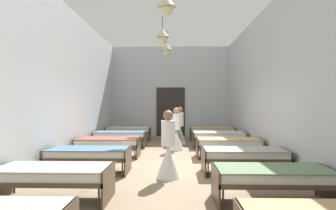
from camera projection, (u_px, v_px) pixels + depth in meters
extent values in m
cube|color=#8C755B|center=(167.00, 166.00, 7.23)|extent=(6.32, 13.05, 0.10)
cube|color=silver|center=(171.00, 91.00, 13.54)|extent=(6.12, 0.20, 4.43)
cube|color=silver|center=(57.00, 81.00, 7.29)|extent=(0.20, 12.45, 4.43)
cube|color=silver|center=(279.00, 81.00, 7.14)|extent=(0.20, 12.45, 4.43)
cube|color=#2D2823|center=(171.00, 112.00, 13.43)|extent=(1.40, 0.06, 2.40)
cone|color=beige|center=(166.00, 1.00, 6.11)|extent=(0.44, 0.44, 0.28)
sphere|color=beige|center=(166.00, 10.00, 6.12)|extent=(0.28, 0.28, 0.28)
cylinder|color=brown|center=(162.00, 20.00, 8.30)|extent=(0.02, 0.02, 0.49)
cone|color=beige|center=(162.00, 33.00, 8.30)|extent=(0.44, 0.44, 0.28)
sphere|color=beige|center=(162.00, 40.00, 8.30)|extent=(0.28, 0.28, 0.28)
cylinder|color=brown|center=(167.00, 37.00, 10.47)|extent=(0.02, 0.02, 0.46)
cone|color=beige|center=(167.00, 46.00, 10.48)|extent=(0.44, 0.44, 0.28)
sphere|color=beige|center=(167.00, 52.00, 10.48)|extent=(0.28, 0.28, 0.28)
cylinder|color=#473828|center=(14.00, 184.00, 4.90)|extent=(0.03, 0.03, 0.34)
cylinder|color=#473828|center=(99.00, 199.00, 4.13)|extent=(0.03, 0.03, 0.34)
cylinder|color=#473828|center=(110.00, 184.00, 4.85)|extent=(0.03, 0.03, 0.34)
cube|color=#473828|center=(53.00, 178.00, 4.51)|extent=(1.90, 0.84, 0.07)
cube|color=#473828|center=(109.00, 184.00, 4.49)|extent=(0.04, 0.84, 0.57)
cube|color=silver|center=(53.00, 172.00, 4.51)|extent=(1.82, 0.78, 0.14)
cube|color=#9E9E93|center=(53.00, 167.00, 4.51)|extent=(1.86, 0.82, 0.02)
cylinder|color=#473828|center=(223.00, 200.00, 4.08)|extent=(0.03, 0.03, 0.34)
cylinder|color=#473828|center=(216.00, 185.00, 4.80)|extent=(0.03, 0.03, 0.34)
cylinder|color=#473828|center=(315.00, 186.00, 4.76)|extent=(0.03, 0.03, 0.34)
cube|color=#473828|center=(273.00, 180.00, 4.42)|extent=(1.90, 0.84, 0.07)
cube|color=#473828|center=(216.00, 185.00, 4.44)|extent=(0.04, 0.84, 0.57)
cube|color=#473828|center=(331.00, 186.00, 4.39)|extent=(0.04, 0.84, 0.57)
cube|color=silver|center=(273.00, 173.00, 4.42)|extent=(1.82, 0.78, 0.14)
cube|color=slate|center=(273.00, 168.00, 4.42)|extent=(1.86, 0.82, 0.02)
cylinder|color=#473828|center=(44.00, 169.00, 6.02)|extent=(0.03, 0.03, 0.34)
cylinder|color=#473828|center=(58.00, 162.00, 6.74)|extent=(0.03, 0.03, 0.34)
cylinder|color=#473828|center=(122.00, 169.00, 5.97)|extent=(0.03, 0.03, 0.34)
cylinder|color=#473828|center=(128.00, 162.00, 6.69)|extent=(0.03, 0.03, 0.34)
cube|color=#473828|center=(88.00, 157.00, 6.35)|extent=(1.90, 0.84, 0.07)
cube|color=#473828|center=(49.00, 160.00, 6.38)|extent=(0.04, 0.84, 0.57)
cube|color=#473828|center=(128.00, 160.00, 6.33)|extent=(0.04, 0.84, 0.57)
cube|color=silver|center=(88.00, 152.00, 6.35)|extent=(1.82, 0.78, 0.14)
cube|color=slate|center=(88.00, 149.00, 6.35)|extent=(1.86, 0.82, 0.02)
cylinder|color=#473828|center=(208.00, 170.00, 5.92)|extent=(0.03, 0.03, 0.34)
cylinder|color=#473828|center=(205.00, 163.00, 6.64)|extent=(0.03, 0.03, 0.34)
cylinder|color=#473828|center=(289.00, 170.00, 5.88)|extent=(0.03, 0.03, 0.34)
cylinder|color=#473828|center=(276.00, 163.00, 6.60)|extent=(0.03, 0.03, 0.34)
cube|color=#473828|center=(244.00, 157.00, 6.26)|extent=(1.90, 0.84, 0.07)
cube|color=#473828|center=(204.00, 161.00, 6.28)|extent=(0.04, 0.84, 0.57)
cube|color=#473828|center=(285.00, 161.00, 6.24)|extent=(0.04, 0.84, 0.57)
cube|color=silver|center=(244.00, 153.00, 6.26)|extent=(1.82, 0.78, 0.14)
cube|color=#9E9E93|center=(244.00, 149.00, 6.26)|extent=(1.86, 0.82, 0.02)
cylinder|color=#473828|center=(75.00, 153.00, 7.86)|extent=(0.03, 0.03, 0.34)
cylinder|color=#473828|center=(83.00, 149.00, 8.58)|extent=(0.03, 0.03, 0.34)
cylinder|color=#473828|center=(135.00, 154.00, 7.81)|extent=(0.03, 0.03, 0.34)
cylinder|color=#473828|center=(138.00, 149.00, 8.53)|extent=(0.03, 0.03, 0.34)
cube|color=#473828|center=(108.00, 145.00, 8.20)|extent=(1.90, 0.84, 0.07)
cube|color=#473828|center=(77.00, 147.00, 8.22)|extent=(0.04, 0.84, 0.57)
cube|color=#473828|center=(139.00, 148.00, 8.17)|extent=(0.04, 0.84, 0.57)
cube|color=white|center=(108.00, 141.00, 8.19)|extent=(1.82, 0.78, 0.14)
cube|color=#8C4C47|center=(108.00, 138.00, 8.19)|extent=(1.86, 0.82, 0.02)
cylinder|color=#473828|center=(200.00, 154.00, 7.77)|extent=(0.03, 0.03, 0.34)
cylinder|color=#473828|center=(198.00, 150.00, 8.49)|extent=(0.03, 0.03, 0.34)
cylinder|color=#473828|center=(262.00, 154.00, 7.72)|extent=(0.03, 0.03, 0.34)
cylinder|color=#473828|center=(254.00, 150.00, 8.44)|extent=(0.03, 0.03, 0.34)
cube|color=#473828|center=(228.00, 145.00, 8.10)|extent=(1.90, 0.84, 0.07)
cube|color=#473828|center=(197.00, 148.00, 8.13)|extent=(0.04, 0.84, 0.57)
cube|color=#473828|center=(260.00, 148.00, 8.08)|extent=(0.04, 0.84, 0.57)
cube|color=white|center=(228.00, 141.00, 8.10)|extent=(1.82, 0.78, 0.14)
cube|color=tan|center=(228.00, 139.00, 8.10)|extent=(1.86, 0.82, 0.02)
cylinder|color=#473828|center=(94.00, 144.00, 9.70)|extent=(0.03, 0.03, 0.34)
cylinder|color=#473828|center=(100.00, 141.00, 10.42)|extent=(0.03, 0.03, 0.34)
cylinder|color=#473828|center=(142.00, 144.00, 9.66)|extent=(0.03, 0.03, 0.34)
cylinder|color=#473828|center=(145.00, 141.00, 10.38)|extent=(0.03, 0.03, 0.34)
cube|color=#473828|center=(120.00, 137.00, 10.04)|extent=(1.90, 0.84, 0.07)
cube|color=#473828|center=(95.00, 139.00, 10.06)|extent=(0.04, 0.84, 0.57)
cube|color=#473828|center=(145.00, 139.00, 10.01)|extent=(0.04, 0.84, 0.57)
cube|color=white|center=(120.00, 134.00, 10.04)|extent=(1.82, 0.78, 0.14)
cube|color=slate|center=(120.00, 132.00, 10.04)|extent=(1.86, 0.82, 0.02)
cylinder|color=#473828|center=(195.00, 144.00, 9.61)|extent=(0.03, 0.03, 0.34)
cylinder|color=#473828|center=(194.00, 141.00, 10.33)|extent=(0.03, 0.03, 0.34)
cylinder|color=#473828|center=(245.00, 144.00, 9.56)|extent=(0.03, 0.03, 0.34)
cylinder|color=#473828|center=(240.00, 142.00, 10.28)|extent=(0.03, 0.03, 0.34)
cube|color=#473828|center=(219.00, 137.00, 9.94)|extent=(1.90, 0.84, 0.07)
cube|color=#473828|center=(193.00, 140.00, 9.97)|extent=(0.04, 0.84, 0.57)
cube|color=#473828|center=(244.00, 140.00, 9.92)|extent=(0.04, 0.84, 0.57)
cube|color=white|center=(219.00, 134.00, 9.94)|extent=(1.82, 0.78, 0.14)
cube|color=beige|center=(219.00, 132.00, 9.94)|extent=(1.86, 0.82, 0.02)
cylinder|color=#473828|center=(107.00, 137.00, 11.54)|extent=(0.03, 0.03, 0.34)
cylinder|color=#473828|center=(111.00, 135.00, 12.26)|extent=(0.03, 0.03, 0.34)
cylinder|color=#473828|center=(148.00, 137.00, 11.50)|extent=(0.03, 0.03, 0.34)
cylinder|color=#473828|center=(149.00, 135.00, 12.22)|extent=(0.03, 0.03, 0.34)
cube|color=#473828|center=(129.00, 132.00, 11.88)|extent=(1.90, 0.84, 0.07)
cube|color=#473828|center=(108.00, 134.00, 11.90)|extent=(0.04, 0.84, 0.57)
cube|color=#473828|center=(150.00, 134.00, 11.85)|extent=(0.04, 0.84, 0.57)
cube|color=silver|center=(129.00, 129.00, 11.88)|extent=(1.82, 0.78, 0.14)
cube|color=beige|center=(129.00, 127.00, 11.88)|extent=(1.86, 0.82, 0.02)
cylinder|color=#473828|center=(192.00, 138.00, 11.45)|extent=(0.03, 0.03, 0.34)
cylinder|color=#473828|center=(191.00, 136.00, 12.17)|extent=(0.03, 0.03, 0.34)
cylinder|color=#473828|center=(234.00, 138.00, 11.40)|extent=(0.03, 0.03, 0.34)
cylinder|color=#473828|center=(230.00, 136.00, 12.12)|extent=(0.03, 0.03, 0.34)
cube|color=#473828|center=(212.00, 132.00, 11.78)|extent=(1.90, 0.84, 0.07)
cube|color=#473828|center=(190.00, 134.00, 11.81)|extent=(0.04, 0.84, 0.57)
cube|color=#473828|center=(233.00, 134.00, 11.76)|extent=(0.04, 0.84, 0.57)
cube|color=silver|center=(212.00, 130.00, 11.78)|extent=(1.82, 0.78, 0.14)
cube|color=tan|center=(212.00, 128.00, 11.78)|extent=(1.86, 0.82, 0.02)
cone|color=white|center=(168.00, 162.00, 5.89)|extent=(0.52, 0.52, 0.70)
cylinder|color=white|center=(168.00, 133.00, 5.89)|extent=(0.30, 0.30, 0.55)
sphere|color=#846047|center=(168.00, 115.00, 5.89)|extent=(0.22, 0.22, 0.22)
cone|color=white|center=(168.00, 112.00, 5.89)|extent=(0.18, 0.18, 0.10)
cone|color=white|center=(176.00, 140.00, 9.39)|extent=(0.52, 0.52, 0.70)
cylinder|color=white|center=(176.00, 122.00, 9.38)|extent=(0.30, 0.30, 0.55)
sphere|color=#A87A5B|center=(176.00, 111.00, 9.38)|extent=(0.22, 0.22, 0.22)
cone|color=white|center=(176.00, 109.00, 9.38)|extent=(0.18, 0.18, 0.10)
cone|color=white|center=(180.00, 135.00, 10.88)|extent=(0.52, 0.52, 0.70)
cylinder|color=white|center=(180.00, 119.00, 10.87)|extent=(0.30, 0.30, 0.55)
sphere|color=#846047|center=(180.00, 110.00, 10.87)|extent=(0.22, 0.22, 0.22)
cone|color=white|center=(180.00, 108.00, 10.87)|extent=(0.18, 0.18, 0.10)
cylinder|color=brown|center=(175.00, 140.00, 10.55)|extent=(0.41, 0.41, 0.37)
cylinder|color=brown|center=(175.00, 133.00, 10.55)|extent=(0.06, 0.06, 0.20)
cone|color=#3D7A42|center=(175.00, 120.00, 10.55)|extent=(0.50, 0.50, 0.82)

